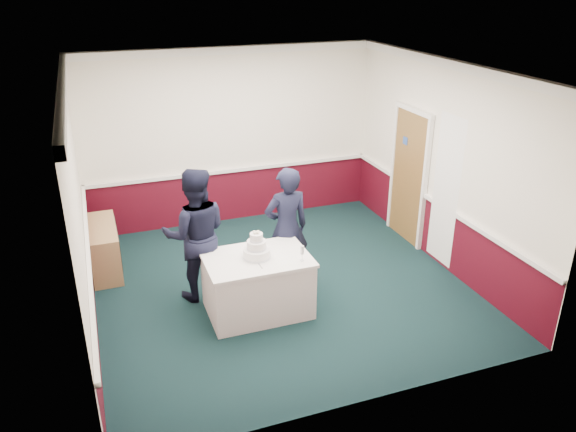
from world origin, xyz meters
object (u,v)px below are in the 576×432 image
object	(u,v)px
cake_table	(258,284)
cake_knife	(259,265)
wedding_cake	(257,249)
person_man	(196,235)
champagne_flute	(302,251)
sideboard	(104,248)
person_woman	(287,228)

from	to	relation	value
cake_table	cake_knife	distance (m)	0.44
cake_table	wedding_cake	distance (m)	0.50
wedding_cake	person_man	distance (m)	0.91
cake_knife	champagne_flute	distance (m)	0.55
sideboard	person_woman	bearing A→B (deg)	-28.76
cake_knife	person_woman	xyz separation A→B (m)	(0.62, 0.74, 0.08)
wedding_cake	person_man	bearing A→B (deg)	134.50
champagne_flute	person_man	size ratio (longest dim) A/B	0.11
champagne_flute	person_man	bearing A→B (deg)	140.78
cake_knife	champagne_flute	bearing A→B (deg)	-11.20
person_woman	cake_knife	bearing A→B (deg)	47.82
cake_table	champagne_flute	world-z (taller)	champagne_flute
person_man	person_woman	distance (m)	1.23
wedding_cake	person_man	world-z (taller)	person_man
sideboard	wedding_cake	bearing A→B (deg)	-45.81
cake_table	champagne_flute	bearing A→B (deg)	-29.25
cake_table	person_woman	bearing A→B (deg)	42.28
cake_knife	person_man	world-z (taller)	person_man
cake_table	wedding_cake	world-z (taller)	wedding_cake
sideboard	person_woman	xyz separation A→B (m)	(2.38, -1.30, 0.52)
cake_knife	wedding_cake	bearing A→B (deg)	78.85
wedding_cake	cake_knife	size ratio (longest dim) A/B	1.65
wedding_cake	champagne_flute	bearing A→B (deg)	-29.25
wedding_cake	person_woman	distance (m)	0.80
person_man	cake_table	bearing A→B (deg)	143.66
wedding_cake	champagne_flute	world-z (taller)	wedding_cake
sideboard	wedding_cake	world-z (taller)	wedding_cake
sideboard	cake_knife	distance (m)	2.73
wedding_cake	person_woman	bearing A→B (deg)	42.28
sideboard	cake_knife	size ratio (longest dim) A/B	5.45
cake_table	cake_knife	world-z (taller)	cake_knife
cake_knife	cake_table	bearing A→B (deg)	78.85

